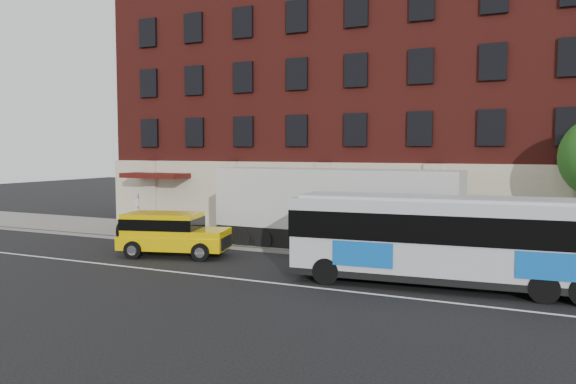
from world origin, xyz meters
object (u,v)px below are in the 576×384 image
at_px(yellow_suv, 170,231).
at_px(city_bus, 458,238).
at_px(shipping_container, 335,211).
at_px(sign_pole, 138,213).

bearing_deg(yellow_suv, city_bus, -2.85).
bearing_deg(shipping_container, sign_pole, -172.24).
xyz_separation_m(city_bus, yellow_suv, (-12.86, 0.64, -0.64)).
bearing_deg(shipping_container, yellow_suv, -145.65).
height_order(sign_pole, shipping_container, shipping_container).
relative_size(sign_pole, city_bus, 0.21).
relative_size(city_bus, yellow_suv, 2.24).
distance_m(city_bus, shipping_container, 8.18).
xyz_separation_m(sign_pole, shipping_container, (10.67, 1.45, 0.50)).
bearing_deg(shipping_container, city_bus, -37.86).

